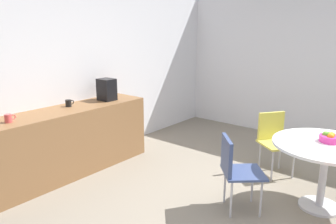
{
  "coord_description": "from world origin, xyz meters",
  "views": [
    {
      "loc": [
        -2.92,
        -1.04,
        1.94
      ],
      "look_at": [
        0.05,
        1.38,
        0.95
      ],
      "focal_mm": 34.78,
      "sensor_mm": 36.0,
      "label": 1
    }
  ],
  "objects_px": {
    "round_table": "(326,156)",
    "coffee_maker": "(107,90)",
    "chair_navy": "(235,165)",
    "mug_white": "(69,103)",
    "fruit_bowl": "(330,138)",
    "mug_green": "(8,118)",
    "chair_yellow": "(274,136)"
  },
  "relations": [
    {
      "from": "chair_navy",
      "to": "mug_green",
      "type": "distance_m",
      "value": 2.58
    },
    {
      "from": "mug_white",
      "to": "mug_green",
      "type": "bearing_deg",
      "value": -171.38
    },
    {
      "from": "fruit_bowl",
      "to": "mug_green",
      "type": "bearing_deg",
      "value": 125.09
    },
    {
      "from": "round_table",
      "to": "coffee_maker",
      "type": "distance_m",
      "value": 3.02
    },
    {
      "from": "chair_navy",
      "to": "chair_yellow",
      "type": "bearing_deg",
      "value": 2.55
    },
    {
      "from": "chair_navy",
      "to": "fruit_bowl",
      "type": "distance_m",
      "value": 1.06
    },
    {
      "from": "round_table",
      "to": "fruit_bowl",
      "type": "xyz_separation_m",
      "value": [
        0.07,
        -0.0,
        0.18
      ]
    },
    {
      "from": "chair_navy",
      "to": "mug_white",
      "type": "bearing_deg",
      "value": 100.83
    },
    {
      "from": "round_table",
      "to": "chair_navy",
      "type": "height_order",
      "value": "chair_navy"
    },
    {
      "from": "chair_navy",
      "to": "fruit_bowl",
      "type": "xyz_separation_m",
      "value": [
        0.72,
        -0.74,
        0.28
      ]
    },
    {
      "from": "round_table",
      "to": "fruit_bowl",
      "type": "distance_m",
      "value": 0.2
    },
    {
      "from": "chair_yellow",
      "to": "fruit_bowl",
      "type": "distance_m",
      "value": 0.98
    },
    {
      "from": "round_table",
      "to": "chair_yellow",
      "type": "distance_m",
      "value": 0.98
    },
    {
      "from": "chair_navy",
      "to": "mug_green",
      "type": "height_order",
      "value": "mug_green"
    },
    {
      "from": "mug_white",
      "to": "coffee_maker",
      "type": "xyz_separation_m",
      "value": [
        0.6,
        -0.09,
        0.11
      ]
    },
    {
      "from": "coffee_maker",
      "to": "fruit_bowl",
      "type": "bearing_deg",
      "value": -79.33
    },
    {
      "from": "round_table",
      "to": "mug_green",
      "type": "relative_size",
      "value": 8.65
    },
    {
      "from": "mug_green",
      "to": "mug_white",
      "type": "bearing_deg",
      "value": 8.62
    },
    {
      "from": "coffee_maker",
      "to": "chair_navy",
      "type": "bearing_deg",
      "value": -94.15
    },
    {
      "from": "chair_navy",
      "to": "mug_white",
      "type": "xyz_separation_m",
      "value": [
        -0.44,
        2.3,
        0.43
      ]
    },
    {
      "from": "mug_white",
      "to": "mug_green",
      "type": "relative_size",
      "value": 1.0
    },
    {
      "from": "mug_white",
      "to": "coffee_maker",
      "type": "height_order",
      "value": "coffee_maker"
    },
    {
      "from": "chair_yellow",
      "to": "chair_navy",
      "type": "relative_size",
      "value": 1.0
    },
    {
      "from": "round_table",
      "to": "coffee_maker",
      "type": "height_order",
      "value": "coffee_maker"
    },
    {
      "from": "chair_yellow",
      "to": "mug_white",
      "type": "relative_size",
      "value": 6.43
    },
    {
      "from": "round_table",
      "to": "fruit_bowl",
      "type": "relative_size",
      "value": 4.96
    },
    {
      "from": "fruit_bowl",
      "to": "coffee_maker",
      "type": "xyz_separation_m",
      "value": [
        -0.56,
        2.95,
        0.26
      ]
    },
    {
      "from": "chair_navy",
      "to": "mug_green",
      "type": "relative_size",
      "value": 6.43
    },
    {
      "from": "chair_yellow",
      "to": "chair_navy",
      "type": "height_order",
      "value": "same"
    },
    {
      "from": "round_table",
      "to": "mug_white",
      "type": "bearing_deg",
      "value": 109.7
    },
    {
      "from": "round_table",
      "to": "coffee_maker",
      "type": "bearing_deg",
      "value": 99.35
    },
    {
      "from": "mug_green",
      "to": "chair_yellow",
      "type": "bearing_deg",
      "value": -39.69
    }
  ]
}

